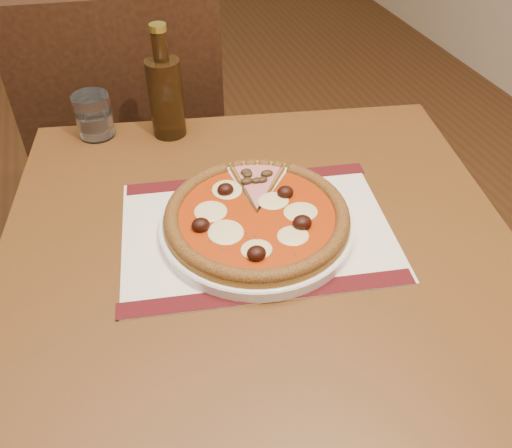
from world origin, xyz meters
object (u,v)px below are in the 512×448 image
Objects in this scene: pizza at (257,216)px; table at (260,291)px; chair_far at (133,144)px; water_glass at (94,115)px; bottle at (166,94)px; plate at (257,225)px.

table is at bearing -100.95° from pizza.
chair_far reaches higher than water_glass.
bottle reaches higher than table.
chair_far is at bearing 101.38° from plate.
plate is 1.06× the size of pizza.
water_glass is at bearing 119.32° from plate.
bottle is at bearing 102.07° from plate.
bottle reaches higher than plate.
table is 11.04× the size of water_glass.
table is at bearing -80.24° from bottle.
pizza is 0.43m from water_glass.
chair_far is at bearing 100.65° from bottle.
chair_far is 11.26× the size of water_glass.
bottle is (-0.06, 0.37, 0.19)m from table.
bottle is (-0.07, 0.33, 0.07)m from plate.
plate is (0.13, -0.64, 0.21)m from chair_far.
water_glass reaches higher than plate.
bottle is at bearing -16.20° from water_glass.
bottle reaches higher than chair_far.
pizza is (0.01, 0.04, 0.13)m from table.
water_glass is (-0.21, 0.37, 0.03)m from plate.
plate is at bearing 71.00° from pizza.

